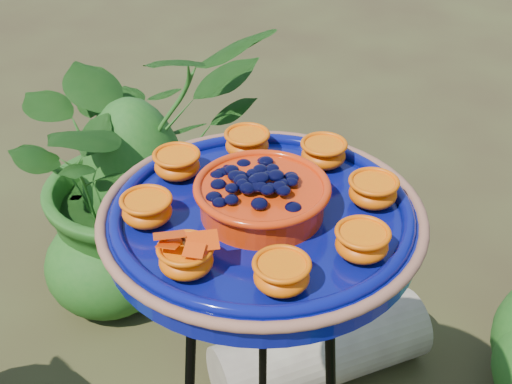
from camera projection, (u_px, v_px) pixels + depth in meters
feeder_dish at (262, 214)px, 0.92m from camera, size 0.49×0.49×0.10m
driftwood_log at (321, 351)px, 1.73m from camera, size 0.52×0.46×0.18m
shrub_back_left at (133, 159)px, 1.90m from camera, size 0.90×0.92×0.77m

